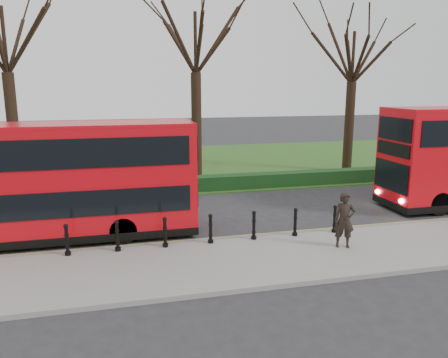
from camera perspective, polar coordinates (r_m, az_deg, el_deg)
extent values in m
plane|color=#28282B|center=(16.67, -4.09, -7.32)|extent=(120.00, 120.00, 0.00)
cube|color=gray|center=(13.90, -1.94, -11.05)|extent=(60.00, 4.00, 0.15)
cube|color=slate|center=(15.72, -3.46, -8.25)|extent=(60.00, 0.25, 0.16)
cube|color=#2E531B|center=(31.11, -8.81, 1.78)|extent=(60.00, 18.00, 0.06)
cube|color=black|center=(23.04, -6.99, -0.86)|extent=(60.00, 0.90, 0.80)
cube|color=yellow|center=(16.02, -3.66, -8.11)|extent=(60.00, 0.10, 0.01)
cube|color=yellow|center=(16.21, -3.78, -7.88)|extent=(60.00, 0.10, 0.01)
cylinder|color=black|center=(26.19, -25.78, 5.60)|extent=(0.60, 0.60, 6.22)
cylinder|color=black|center=(26.03, -3.61, 6.81)|extent=(0.60, 0.60, 6.28)
cylinder|color=black|center=(29.51, 16.00, 6.50)|extent=(0.60, 0.60, 5.77)
cylinder|color=black|center=(15.08, -19.83, -7.56)|extent=(0.15, 0.15, 1.00)
cylinder|color=black|center=(14.98, -13.77, -7.30)|extent=(0.15, 0.15, 1.00)
cylinder|color=black|center=(15.05, -7.70, -6.96)|extent=(0.15, 0.15, 1.00)
cylinder|color=black|center=(15.28, -1.77, -6.56)|extent=(0.15, 0.15, 1.00)
cylinder|color=black|center=(15.67, 3.93, -6.10)|extent=(0.15, 0.15, 1.00)
cylinder|color=black|center=(16.20, 9.28, -5.62)|extent=(0.15, 0.15, 1.00)
cylinder|color=black|center=(16.86, 14.25, -5.13)|extent=(0.15, 0.15, 1.00)
cube|color=red|center=(16.81, -22.26, 0.04)|extent=(10.58, 2.40, 3.90)
cube|color=black|center=(17.31, -21.73, -6.43)|extent=(10.60, 2.42, 0.29)
cube|color=black|center=(15.70, -19.89, -3.21)|extent=(8.46, 0.04, 0.91)
cube|color=black|center=(15.46, -23.19, 2.87)|extent=(10.00, 0.04, 1.01)
cylinder|color=black|center=(16.06, -13.03, -6.57)|extent=(0.96, 0.29, 0.96)
cylinder|color=black|center=(18.08, -13.15, -4.46)|extent=(0.96, 0.29, 0.96)
cube|color=black|center=(20.56, 21.23, 3.66)|extent=(0.06, 2.29, 0.57)
cylinder|color=black|center=(21.12, 26.28, -2.91)|extent=(1.04, 0.31, 1.04)
cylinder|color=black|center=(22.85, 22.63, -1.52)|extent=(1.04, 0.31, 1.04)
imported|color=black|center=(15.31, 15.46, -5.21)|extent=(0.80, 0.66, 1.89)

